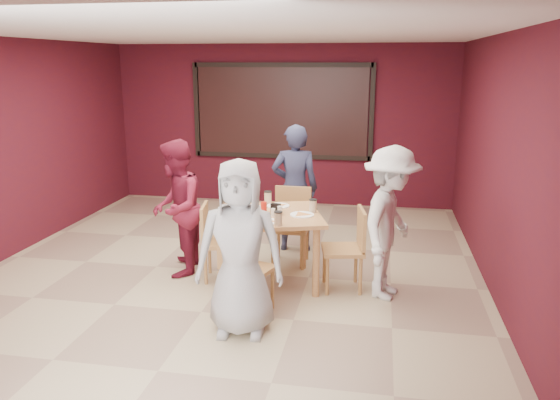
% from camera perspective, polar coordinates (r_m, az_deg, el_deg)
% --- Properties ---
extents(floor, '(7.00, 7.00, 0.00)m').
position_cam_1_polar(floor, '(6.74, -5.18, -7.49)').
color(floor, tan).
rests_on(floor, ground).
extents(window_blinds, '(3.00, 0.02, 1.50)m').
position_cam_1_polar(window_blinds, '(9.66, 0.17, 9.25)').
color(window_blinds, black).
extents(dining_table, '(1.33, 1.33, 0.99)m').
position_cam_1_polar(dining_table, '(6.15, -0.77, -2.41)').
color(dining_table, tan).
rests_on(dining_table, floor).
extents(chair_front, '(0.56, 0.56, 0.92)m').
position_cam_1_polar(chair_front, '(5.46, -3.79, -6.92)').
color(chair_front, '#A57740').
rests_on(chair_front, floor).
extents(chair_back, '(0.47, 0.47, 0.96)m').
position_cam_1_polar(chair_back, '(6.89, 1.20, -2.18)').
color(chair_back, '#A57740').
rests_on(chair_back, floor).
extents(chair_left, '(0.50, 0.50, 0.90)m').
position_cam_1_polar(chair_left, '(6.39, -6.77, -3.90)').
color(chair_left, '#A57740').
rests_on(chair_left, floor).
extents(chair_right, '(0.52, 0.52, 0.93)m').
position_cam_1_polar(chair_right, '(6.12, 7.30, -4.62)').
color(chair_right, '#A57740').
rests_on(chair_right, floor).
extents(diner_front, '(0.87, 0.61, 1.66)m').
position_cam_1_polar(diner_front, '(5.03, -4.22, -5.05)').
color(diner_front, '#A6A6A6').
rests_on(diner_front, floor).
extents(diner_back, '(0.67, 0.49, 1.71)m').
position_cam_1_polar(diner_back, '(7.27, 1.56, 1.24)').
color(diner_back, '#292D4A').
rests_on(diner_back, floor).
extents(diner_left, '(0.75, 0.89, 1.62)m').
position_cam_1_polar(diner_left, '(6.56, -10.77, -0.84)').
color(diner_left, maroon).
rests_on(diner_left, floor).
extents(diner_right, '(0.89, 1.20, 1.65)m').
position_cam_1_polar(diner_right, '(5.91, 11.43, -2.40)').
color(diner_right, silver).
rests_on(diner_right, floor).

